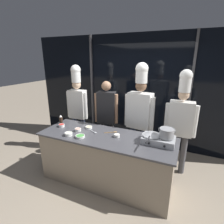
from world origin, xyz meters
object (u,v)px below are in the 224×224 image
(chef_sous, at_px, (140,110))
(prep_bowl_bean_sprouts, at_px, (68,134))
(portable_stove, at_px, (158,140))
(stock_pot, at_px, (167,133))
(frying_pan, at_px, (151,134))
(prep_bowl_shrimp, at_px, (78,130))
(person_guest, at_px, (107,112))
(prep_bowl_noodles, at_px, (89,127))
(serving_spoon_solid, at_px, (113,132))
(prep_bowl_bell_pepper, at_px, (62,125))
(prep_bowl_scallions, at_px, (80,136))
(chef_line, at_px, (181,117))
(chef_head, at_px, (77,102))
(prep_bowl_rice, at_px, (117,135))
(serving_spoon_slotted, at_px, (94,132))
(squeeze_bottle_soy, at_px, (61,119))

(chef_sous, bearing_deg, prep_bowl_bean_sprouts, 52.36)
(portable_stove, distance_m, stock_pot, 0.18)
(frying_pan, height_order, prep_bowl_shrimp, frying_pan)
(stock_pot, height_order, person_guest, person_guest)
(prep_bowl_noodles, xyz_separation_m, serving_spoon_solid, (0.49, 0.01, -0.01))
(prep_bowl_bell_pepper, height_order, prep_bowl_noodles, prep_bowl_bell_pepper)
(stock_pot, bearing_deg, portable_stove, -179.87)
(prep_bowl_noodles, xyz_separation_m, prep_bowl_bean_sprouts, (-0.15, -0.41, 0.01))
(frying_pan, relative_size, person_guest, 0.31)
(prep_bowl_scallions, height_order, chef_line, chef_line)
(chef_head, relative_size, chef_line, 1.02)
(frying_pan, xyz_separation_m, chef_line, (0.38, 0.71, 0.10))
(prep_bowl_scallions, bearing_deg, portable_stove, 14.85)
(serving_spoon_solid, xyz_separation_m, chef_sous, (0.32, 0.53, 0.31))
(person_guest, height_order, chef_sous, chef_sous)
(prep_bowl_scallions, relative_size, serving_spoon_solid, 0.76)
(prep_bowl_scallions, relative_size, chef_head, 0.08)
(serving_spoon_solid, bearing_deg, chef_line, 30.62)
(prep_bowl_rice, height_order, person_guest, person_guest)
(stock_pot, height_order, chef_sous, chef_sous)
(portable_stove, relative_size, person_guest, 0.28)
(prep_bowl_rice, height_order, prep_bowl_bean_sprouts, prep_bowl_bean_sprouts)
(prep_bowl_scallions, bearing_deg, prep_bowl_noodles, 100.58)
(stock_pot, relative_size, prep_bowl_scallions, 1.54)
(stock_pot, height_order, prep_bowl_bell_pepper, stock_pot)
(frying_pan, bearing_deg, prep_bowl_shrimp, -174.87)
(chef_sous, bearing_deg, serving_spoon_slotted, 54.22)
(prep_bowl_bell_pepper, bearing_deg, serving_spoon_solid, 8.90)
(stock_pot, xyz_separation_m, prep_bowl_bean_sprouts, (-1.55, -0.34, -0.16))
(prep_bowl_bell_pepper, bearing_deg, chef_sous, 27.36)
(frying_pan, bearing_deg, prep_bowl_noodles, 176.35)
(stock_pot, height_order, squeeze_bottle_soy, stock_pot)
(serving_spoon_solid, bearing_deg, chef_sous, 58.76)
(chef_sous, bearing_deg, person_guest, 4.04)
(prep_bowl_noodles, relative_size, prep_bowl_bean_sprouts, 0.96)
(prep_bowl_rice, bearing_deg, serving_spoon_slotted, 178.55)
(prep_bowl_bell_pepper, bearing_deg, squeeze_bottle_soy, 132.09)
(serving_spoon_solid, bearing_deg, prep_bowl_bean_sprouts, -146.60)
(portable_stove, xyz_separation_m, person_guest, (-1.20, 0.66, 0.10))
(chef_sous, distance_m, chef_line, 0.75)
(portable_stove, distance_m, prep_bowl_scallions, 1.26)
(prep_bowl_shrimp, relative_size, prep_bowl_bean_sprouts, 0.86)
(prep_bowl_bell_pepper, relative_size, serving_spoon_slotted, 0.54)
(chef_head, bearing_deg, chef_sous, 172.70)
(prep_bowl_bean_sprouts, distance_m, serving_spoon_solid, 0.77)
(person_guest, xyz_separation_m, chef_sous, (0.73, -0.05, 0.16))
(portable_stove, bearing_deg, prep_bowl_scallions, -165.15)
(frying_pan, relative_size, serving_spoon_solid, 2.49)
(squeeze_bottle_soy, height_order, chef_sous, chef_sous)
(serving_spoon_slotted, bearing_deg, stock_pot, 2.50)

